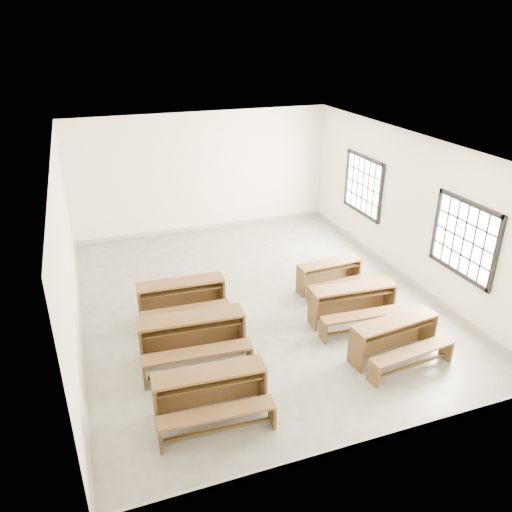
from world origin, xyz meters
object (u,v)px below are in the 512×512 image
object	(u,v)px
desk_set_3	(395,337)
desk_set_1	(193,335)
desk_set_4	(353,302)
desk_set_5	(330,274)
desk_set_2	(182,297)
desk_set_0	(210,391)

from	to	relation	value
desk_set_3	desk_set_1	bearing A→B (deg)	154.45
desk_set_1	desk_set_3	size ratio (longest dim) A/B	1.10
desk_set_4	desk_set_5	size ratio (longest dim) A/B	1.17
desk_set_1	desk_set_2	distance (m)	1.38
desk_set_0	desk_set_2	distance (m)	2.81
desk_set_4	desk_set_3	bearing A→B (deg)	-82.18
desk_set_5	desk_set_1	bearing A→B (deg)	-160.47
desk_set_1	desk_set_5	world-z (taller)	desk_set_1
desk_set_4	desk_set_5	bearing A→B (deg)	85.61
desk_set_1	desk_set_4	xyz separation A→B (m)	(3.14, 0.12, -0.03)
desk_set_3	desk_set_5	size ratio (longest dim) A/B	1.15
desk_set_0	desk_set_4	size ratio (longest dim) A/B	0.99
desk_set_2	desk_set_1	bearing A→B (deg)	-92.05
desk_set_3	desk_set_5	world-z (taller)	desk_set_3
desk_set_0	desk_set_2	bearing A→B (deg)	89.83
desk_set_1	desk_set_5	bearing A→B (deg)	26.71
desk_set_2	desk_set_5	world-z (taller)	desk_set_2
desk_set_1	desk_set_4	size ratio (longest dim) A/B	1.08
desk_set_3	desk_set_4	size ratio (longest dim) A/B	0.98
desk_set_0	desk_set_1	size ratio (longest dim) A/B	0.92
desk_set_2	desk_set_3	xyz separation A→B (m)	(3.12, -2.51, -0.02)
desk_set_3	desk_set_5	distance (m)	2.54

